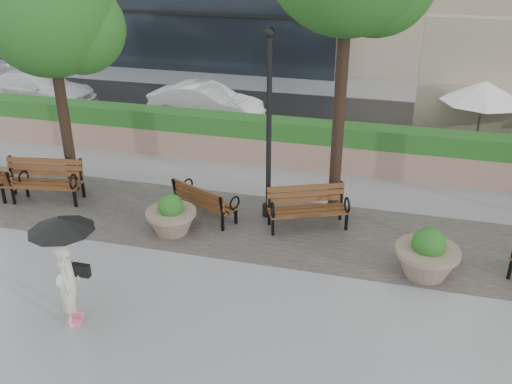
% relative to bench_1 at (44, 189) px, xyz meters
% --- Properties ---
extents(ground, '(100.00, 100.00, 0.00)m').
position_rel_bench_1_xyz_m(ground, '(4.59, -2.95, -0.32)').
color(ground, gray).
rests_on(ground, ground).
extents(cobble_strip, '(28.00, 3.20, 0.01)m').
position_rel_bench_1_xyz_m(cobble_strip, '(4.59, 0.05, -0.31)').
color(cobble_strip, '#383330').
rests_on(cobble_strip, ground).
extents(hedge_wall, '(24.00, 0.80, 1.35)m').
position_rel_bench_1_xyz_m(hedge_wall, '(4.59, 4.05, 0.35)').
color(hedge_wall, '#9A7263').
rests_on(hedge_wall, ground).
extents(asphalt_street, '(40.00, 7.00, 0.00)m').
position_rel_bench_1_xyz_m(asphalt_street, '(4.59, 8.05, -0.32)').
color(asphalt_street, black).
rests_on(asphalt_street, ground).
extents(bench_1, '(2.08, 1.09, 1.07)m').
position_rel_bench_1_xyz_m(bench_1, '(0.00, 0.00, 0.00)').
color(bench_1, '#563119').
rests_on(bench_1, ground).
extents(bench_2, '(1.77, 1.30, 0.89)m').
position_rel_bench_1_xyz_m(bench_2, '(4.34, 0.17, -0.05)').
color(bench_2, '#563119').
rests_on(bench_2, ground).
extents(bench_3, '(1.96, 1.39, 0.99)m').
position_rel_bench_1_xyz_m(bench_3, '(6.83, 0.33, -0.02)').
color(bench_3, '#563119').
rests_on(bench_3, ground).
extents(planter_left, '(1.16, 1.16, 0.97)m').
position_rel_bench_1_xyz_m(planter_left, '(3.83, -0.72, 0.06)').
color(planter_left, '#7F6B56').
rests_on(planter_left, ground).
extents(planter_right, '(1.30, 1.30, 1.09)m').
position_rel_bench_1_xyz_m(planter_right, '(9.51, -1.05, 0.11)').
color(planter_right, '#7F6B56').
rests_on(planter_right, ground).
extents(lamppost, '(0.28, 0.28, 4.54)m').
position_rel_bench_1_xyz_m(lamppost, '(5.79, 0.66, 1.70)').
color(lamppost, black).
rests_on(lamppost, ground).
extents(tree_0, '(3.28, 3.15, 6.23)m').
position_rel_bench_1_xyz_m(tree_0, '(0.53, 0.88, 4.21)').
color(tree_0, black).
rests_on(tree_0, ground).
extents(patio_umb_white, '(2.50, 2.50, 2.30)m').
position_rel_bench_1_xyz_m(patio_umb_white, '(10.99, 6.22, 1.67)').
color(patio_umb_white, black).
rests_on(patio_umb_white, ground).
extents(car_left, '(4.80, 2.28, 1.35)m').
position_rel_bench_1_xyz_m(car_left, '(-5.03, 7.41, 0.36)').
color(car_left, white).
rests_on(car_left, ground).
extents(car_right, '(4.22, 1.87, 1.35)m').
position_rel_bench_1_xyz_m(car_right, '(1.89, 7.22, 0.36)').
color(car_right, white).
rests_on(car_right, ground).
extents(pedestrian, '(1.13, 1.13, 2.08)m').
position_rel_bench_1_xyz_m(pedestrian, '(3.37, -4.17, 0.95)').
color(pedestrian, beige).
rests_on(pedestrian, ground).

